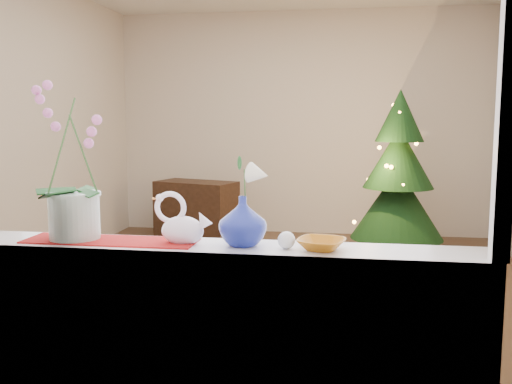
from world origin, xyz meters
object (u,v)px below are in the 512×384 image
paperweight (286,240)px  xmas_tree (398,174)px  side_table (196,211)px  swan (182,219)px  blue_vase (243,217)px  amber_dish (321,245)px  orchid_pot (72,161)px

paperweight → xmas_tree: (0.74, 3.77, -0.10)m
side_table → paperweight: bearing=-52.6°
swan → blue_vase: size_ratio=1.04×
amber_dish → blue_vase: bearing=174.9°
paperweight → amber_dish: bearing=1.0°
blue_vase → paperweight: bearing=-9.7°
paperweight → xmas_tree: bearing=78.9°
swan → paperweight: size_ratio=3.46×
swan → side_table: 4.46m
amber_dish → paperweight: bearing=-179.0°
blue_vase → amber_dish: (0.31, -0.03, -0.09)m
orchid_pot → paperweight: (0.87, -0.03, -0.29)m
orchid_pot → blue_vase: (0.70, 0.00, -0.21)m
orchid_pot → xmas_tree: 4.09m
amber_dish → side_table: amber_dish is taller
paperweight → side_table: 4.59m
swan → amber_dish: bearing=-15.0°
orchid_pot → paperweight: orchid_pot is taller
orchid_pot → swan: bearing=-0.7°
paperweight → orchid_pot: bearing=178.3°
swan → paperweight: 0.42m
xmas_tree → side_table: size_ratio=1.86×
amber_dish → xmas_tree: (0.61, 3.76, -0.09)m
swan → blue_vase: 0.24m
amber_dish → side_table: 4.63m
paperweight → amber_dish: (0.13, 0.00, -0.01)m
paperweight → xmas_tree: 3.84m
swan → side_table: bearing=91.3°
xmas_tree → side_table: xmas_tree is taller
swan → xmas_tree: bearing=59.8°
orchid_pot → amber_dish: size_ratio=4.26×
blue_vase → paperweight: size_ratio=3.34×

